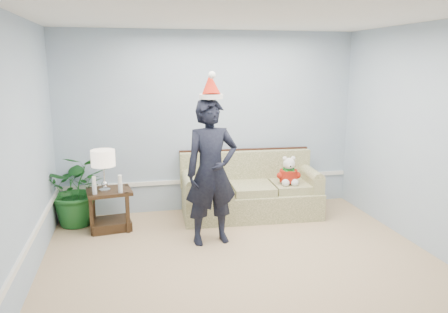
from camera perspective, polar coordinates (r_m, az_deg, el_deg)
name	(u,v)px	position (r m, az deg, el deg)	size (l,w,h in m)	color
room_shell	(258,156)	(4.21, 4.44, 0.06)	(4.54, 5.04, 2.74)	tan
wainscot_trim	(135,213)	(5.42, -11.56, -7.29)	(4.49, 4.99, 0.06)	white
sofa	(250,193)	(6.54, 3.39, -4.73)	(2.05, 0.97, 0.94)	#4B582A
side_table	(110,214)	(6.18, -14.62, -7.26)	(0.64, 0.56, 0.56)	#3C2715
table_lamp	(103,160)	(5.94, -15.52, -0.43)	(0.31, 0.31, 0.56)	silver
candle_pair	(107,185)	(5.90, -15.00, -3.65)	(0.39, 0.06, 0.24)	silver
houseplant	(78,189)	(6.41, -18.57, -4.03)	(0.93, 0.80, 1.03)	#1B5A21
man	(211,172)	(5.38, -1.65, -2.06)	(0.66, 0.44, 1.82)	black
santa_hat	(211,87)	(5.24, -1.75, 9.10)	(0.29, 0.32, 0.33)	silver
teddy_bear	(289,174)	(6.42, 8.45, -2.29)	(0.29, 0.31, 0.42)	silver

